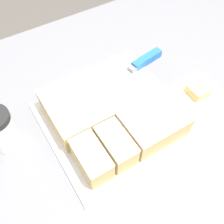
{
  "coord_description": "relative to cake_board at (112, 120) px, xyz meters",
  "views": [
    {
      "loc": [
        -0.26,
        -0.29,
        1.54
      ],
      "look_at": [
        -0.05,
        0.05,
        0.99
      ],
      "focal_mm": 42.0,
      "sensor_mm": 36.0,
      "label": 1
    }
  ],
  "objects": [
    {
      "name": "ground_plane",
      "position": [
        0.05,
        -0.05,
        -0.95
      ],
      "size": [
        8.0,
        8.0,
        0.0
      ],
      "primitive_type": "plane",
      "color": "#4C4742"
    },
    {
      "name": "countertop",
      "position": [
        0.05,
        -0.05,
        -0.48
      ],
      "size": [
        1.4,
        1.1,
        0.95
      ],
      "color": "slate",
      "rests_on": "ground_plane"
    },
    {
      "name": "cake_board",
      "position": [
        0.0,
        0.0,
        0.0
      ],
      "size": [
        0.35,
        0.34,
        0.01
      ],
      "color": "silver",
      "rests_on": "countertop"
    },
    {
      "name": "cake",
      "position": [
        0.0,
        0.0,
        0.04
      ],
      "size": [
        0.3,
        0.29,
        0.07
      ],
      "color": "tan",
      "rests_on": "cake_board"
    },
    {
      "name": "knife",
      "position": [
        0.13,
        0.07,
        0.08
      ],
      "size": [
        0.31,
        0.06,
        0.02
      ],
      "rotation": [
        0.0,
        0.0,
        3.28
      ],
      "color": "silver",
      "rests_on": "cake"
    },
    {
      "name": "coffee_cup",
      "position": [
        -0.26,
        0.08,
        0.06
      ],
      "size": [
        0.07,
        0.07,
        0.12
      ],
      "color": "white",
      "rests_on": "countertop"
    },
    {
      "name": "paper_napkin",
      "position": [
        0.26,
        -0.05,
        0.0
      ],
      "size": [
        0.13,
        0.13,
        0.01
      ],
      "color": "white",
      "rests_on": "countertop"
    },
    {
      "name": "brownie",
      "position": [
        0.26,
        -0.05,
        0.02
      ],
      "size": [
        0.05,
        0.05,
        0.03
      ],
      "color": "tan",
      "rests_on": "paper_napkin"
    }
  ]
}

